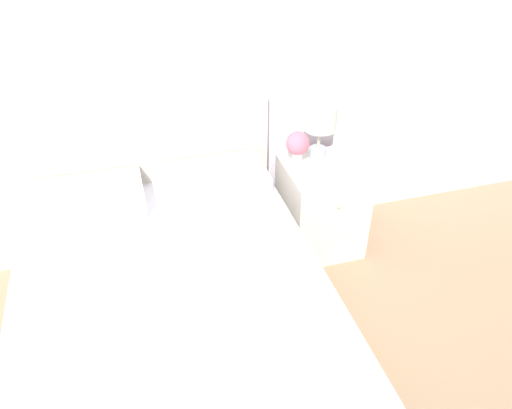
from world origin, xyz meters
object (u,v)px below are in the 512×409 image
(table_lamp, at_px, (320,122))
(flower_vase, at_px, (298,146))
(nightstand, at_px, (321,207))
(bed, at_px, (175,321))
(teacup, at_px, (321,171))

(table_lamp, distance_m, flower_vase, 0.22)
(nightstand, xyz_separation_m, flower_vase, (-0.17, 0.02, 0.46))
(bed, bearing_deg, teacup, 31.46)
(flower_vase, height_order, teacup, flower_vase)
(nightstand, relative_size, table_lamp, 1.70)
(bed, height_order, table_lamp, bed)
(flower_vase, bearing_deg, nightstand, -5.13)
(nightstand, xyz_separation_m, table_lamp, (0.00, 0.12, 0.54))
(bed, relative_size, table_lamp, 5.81)
(bed, bearing_deg, flower_vase, 38.88)
(nightstand, bearing_deg, table_lamp, 88.66)
(table_lamp, xyz_separation_m, teacup, (-0.06, -0.20, -0.21))
(nightstand, distance_m, table_lamp, 0.55)
(nightstand, height_order, teacup, teacup)
(teacup, bearing_deg, bed, -148.54)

